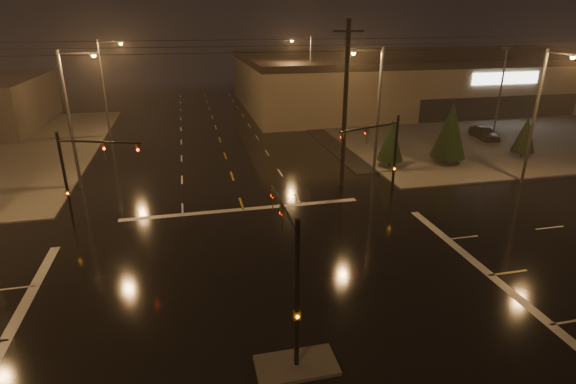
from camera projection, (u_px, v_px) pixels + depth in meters
The scene contains 19 objects.
ground at pixel (275, 304), 20.20m from camera, with size 140.00×140.00×0.00m, color black.
sidewalk_ne at pixel (472, 125), 53.64m from camera, with size 36.00×36.00×0.12m, color #4C4944.
median_island at pixel (296, 365), 16.53m from camera, with size 3.00×1.60×0.15m, color #4C4944.
stop_bar_far at pixel (243, 209), 30.19m from camera, with size 16.00×0.50×0.01m, color beige.
parking_lot at pixel (520, 127), 52.86m from camera, with size 50.00×24.00×0.08m, color black.
retail_building at pixel (442, 76), 67.84m from camera, with size 60.20×28.30×7.20m.
signal_mast_median at pixel (291, 266), 16.05m from camera, with size 0.25×4.59×6.00m.
signal_mast_ne at pixel (384, 150), 30.00m from camera, with size 4.84×1.86×6.00m.
signal_mast_nw at pixel (80, 170), 26.08m from camera, with size 4.84×1.86×6.00m.
streetlight_1 at pixel (72, 111), 32.15m from camera, with size 2.77×0.32×10.00m.
streetlight_2 at pixel (106, 82), 46.70m from camera, with size 2.77×0.32×10.00m.
streetlight_3 at pixel (375, 104), 34.95m from camera, with size 2.77×0.32×10.00m.
streetlight_4 at pixel (308, 74), 53.14m from camera, with size 2.77×0.32×10.00m.
streetlight_6 at pixel (539, 109), 32.81m from camera, with size 0.32×2.77×10.00m.
utility_pole_1 at pixel (345, 106), 32.36m from camera, with size 2.20×0.32×12.00m.
conifer_0 at pixel (391, 140), 37.82m from camera, with size 2.19×2.19×4.13m.
conifer_1 at pixel (450, 131), 38.42m from camera, with size 2.99×2.99×5.37m.
conifer_2 at pixel (525, 134), 40.32m from camera, with size 2.01×2.01×3.84m.
car_parked at pixel (484, 132), 47.44m from camera, with size 1.73×4.30×1.47m, color black.
Camera 1 is at (-3.20, -16.71, 12.01)m, focal length 28.00 mm.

